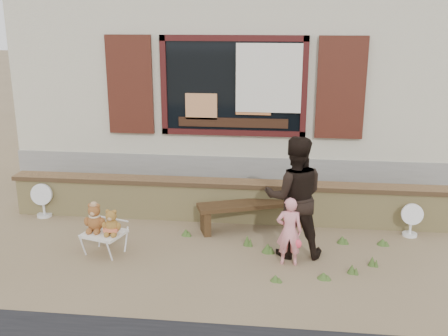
# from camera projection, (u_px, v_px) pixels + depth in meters

# --- Properties ---
(ground) EXTENTS (80.00, 80.00, 0.00)m
(ground) POSITION_uv_depth(u_px,v_px,m) (219.00, 245.00, 7.61)
(ground) COLOR brown
(ground) RESTS_ON ground
(shopfront) EXTENTS (8.04, 5.13, 4.00)m
(shopfront) POSITION_uv_depth(u_px,v_px,m) (245.00, 73.00, 11.32)
(shopfront) COLOR #9F9880
(shopfront) RESTS_ON ground
(brick_wall) EXTENTS (7.10, 0.36, 0.67)m
(brick_wall) POSITION_uv_depth(u_px,v_px,m) (227.00, 200.00, 8.47)
(brick_wall) COLOR tan
(brick_wall) RESTS_ON ground
(bench) EXTENTS (1.74, 0.94, 0.44)m
(bench) POSITION_uv_depth(u_px,v_px,m) (253.00, 209.00, 8.12)
(bench) COLOR #342312
(bench) RESTS_ON ground
(folding_chair) EXTENTS (0.63, 0.59, 0.32)m
(folding_chair) POSITION_uv_depth(u_px,v_px,m) (104.00, 234.00, 7.28)
(folding_chair) COLOR silver
(folding_chair) RESTS_ON ground
(teddy_bear_left) EXTENTS (0.36, 0.34, 0.41)m
(teddy_bear_left) POSITION_uv_depth(u_px,v_px,m) (95.00, 217.00, 7.27)
(teddy_bear_left) COLOR brown
(teddy_bear_left) RESTS_ON folding_chair
(teddy_bear_right) EXTENTS (0.32, 0.30, 0.37)m
(teddy_bear_right) POSITION_uv_depth(u_px,v_px,m) (112.00, 221.00, 7.17)
(teddy_bear_right) COLOR brown
(teddy_bear_right) RESTS_ON folding_chair
(child) EXTENTS (0.35, 0.23, 0.94)m
(child) POSITION_uv_depth(u_px,v_px,m) (289.00, 231.00, 6.92)
(child) COLOR pink
(child) RESTS_ON ground
(adult) EXTENTS (0.87, 0.70, 1.69)m
(adult) POSITION_uv_depth(u_px,v_px,m) (294.00, 197.00, 7.10)
(adult) COLOR black
(adult) RESTS_ON ground
(fan_left) EXTENTS (0.36, 0.24, 0.58)m
(fan_left) POSITION_uv_depth(u_px,v_px,m) (43.00, 200.00, 8.63)
(fan_left) COLOR silver
(fan_left) RESTS_ON ground
(fan_right) EXTENTS (0.32, 0.22, 0.52)m
(fan_right) POSITION_uv_depth(u_px,v_px,m) (411.00, 220.00, 7.87)
(fan_right) COLOR white
(fan_right) RESTS_ON ground
(grass_tufts) EXTENTS (3.06, 1.41, 0.16)m
(grass_tufts) POSITION_uv_depth(u_px,v_px,m) (302.00, 251.00, 7.30)
(grass_tufts) COLOR #3E5A24
(grass_tufts) RESTS_ON ground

